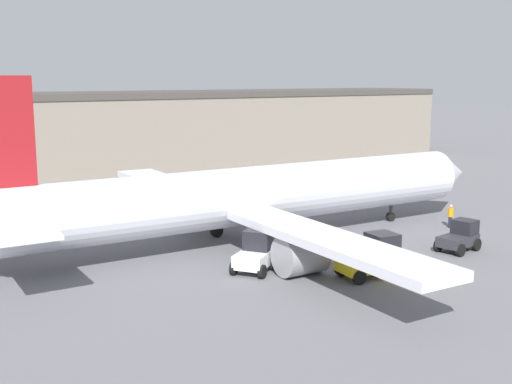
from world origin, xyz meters
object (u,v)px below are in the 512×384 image
at_px(baggage_tug, 460,237).
at_px(pushback_tug, 255,254).
at_px(airplane, 244,197).
at_px(ground_crew_worker, 451,215).
at_px(belt_loader_truck, 372,257).

distance_m(baggage_tug, pushback_tug, 14.15).
xyz_separation_m(airplane, baggage_tug, (10.92, -9.16, -2.29)).
height_order(airplane, baggage_tug, airplane).
bearing_deg(pushback_tug, airplane, 28.63).
bearing_deg(ground_crew_worker, airplane, 39.67).
bearing_deg(belt_loader_truck, baggage_tug, 13.14).
distance_m(baggage_tug, belt_loader_truck, 8.69).
bearing_deg(ground_crew_worker, belt_loader_truck, 78.98).
bearing_deg(baggage_tug, ground_crew_worker, 35.85).
bearing_deg(ground_crew_worker, baggage_tug, 101.48).
xyz_separation_m(ground_crew_worker, belt_loader_truck, (-13.21, -5.65, 0.20)).
bearing_deg(belt_loader_truck, airplane, 109.41).
relative_size(ground_crew_worker, baggage_tug, 0.58).
bearing_deg(belt_loader_truck, pushback_tug, 146.22).
distance_m(ground_crew_worker, belt_loader_truck, 14.36).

